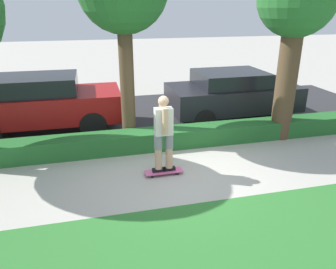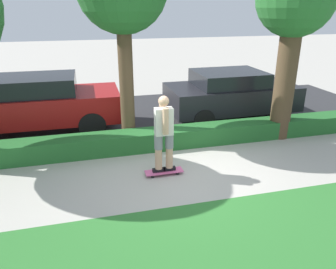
% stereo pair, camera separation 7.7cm
% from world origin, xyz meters
% --- Properties ---
extents(ground_plane, '(60.00, 60.00, 0.00)m').
position_xyz_m(ground_plane, '(0.00, 0.00, 0.00)').
color(ground_plane, '#ADA89E').
extents(street_asphalt, '(15.88, 5.00, 0.01)m').
position_xyz_m(street_asphalt, '(0.00, 4.20, 0.00)').
color(street_asphalt, '#2D2D30').
rests_on(street_asphalt, ground_plane).
extents(hedge_row, '(15.88, 0.60, 0.46)m').
position_xyz_m(hedge_row, '(0.00, 1.60, 0.23)').
color(hedge_row, '#236028').
rests_on(hedge_row, ground_plane).
extents(skateboard, '(0.79, 0.24, 0.08)m').
position_xyz_m(skateboard, '(-0.31, 0.21, 0.07)').
color(skateboard, '#DB5B93').
rests_on(skateboard, ground_plane).
extents(skater_person, '(0.49, 0.41, 1.61)m').
position_xyz_m(skater_person, '(-0.31, 0.21, 0.94)').
color(skater_person, black).
rests_on(skater_person, skateboard).
extents(tree_far, '(1.86, 1.86, 4.42)m').
position_xyz_m(tree_far, '(3.19, 1.53, 3.27)').
color(tree_far, brown).
rests_on(tree_far, ground_plane).
extents(parked_car_front, '(4.21, 1.86, 1.57)m').
position_xyz_m(parked_car_front, '(-2.98, 3.48, 0.83)').
color(parked_car_front, maroon).
rests_on(parked_car_front, ground_plane).
extents(parked_car_middle, '(3.93, 1.95, 1.46)m').
position_xyz_m(parked_car_middle, '(2.58, 3.35, 0.77)').
color(parked_car_middle, black).
rests_on(parked_car_middle, ground_plane).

